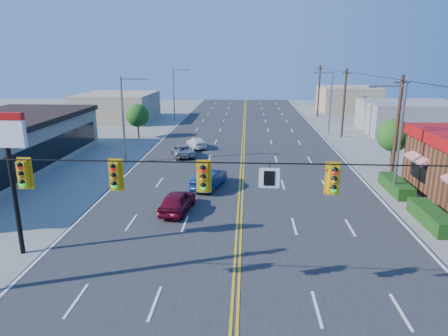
# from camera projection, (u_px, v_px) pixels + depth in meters

# --- Properties ---
(ground) EXTENTS (160.00, 160.00, 0.00)m
(ground) POSITION_uv_depth(u_px,v_px,m) (235.00, 307.00, 15.99)
(ground) COLOR gray
(ground) RESTS_ON ground
(road) EXTENTS (20.00, 120.00, 0.06)m
(road) POSITION_uv_depth(u_px,v_px,m) (242.00, 170.00, 35.21)
(road) COLOR #2D2D30
(road) RESTS_ON ground
(signal_span) EXTENTS (24.32, 0.34, 9.00)m
(signal_span) POSITION_uv_depth(u_px,v_px,m) (233.00, 192.00, 14.68)
(signal_span) COLOR #47301E
(signal_span) RESTS_ON ground
(pizza_hut_sign) EXTENTS (1.90, 0.30, 6.85)m
(pizza_hut_sign) POSITION_uv_depth(u_px,v_px,m) (9.00, 155.00, 19.06)
(pizza_hut_sign) COLOR black
(pizza_hut_sign) RESTS_ON ground
(streetlight_se) EXTENTS (2.55, 0.25, 8.00)m
(streetlight_se) POSITION_uv_depth(u_px,v_px,m) (397.00, 134.00, 27.64)
(streetlight_se) COLOR gray
(streetlight_se) RESTS_ON ground
(streetlight_ne) EXTENTS (2.55, 0.25, 8.00)m
(streetlight_ne) POSITION_uv_depth(u_px,v_px,m) (329.00, 99.00, 50.72)
(streetlight_ne) COLOR gray
(streetlight_ne) RESTS_ON ground
(streetlight_sw) EXTENTS (2.55, 0.25, 8.00)m
(streetlight_sw) POSITION_uv_depth(u_px,v_px,m) (125.00, 115.00, 36.53)
(streetlight_sw) COLOR gray
(streetlight_sw) RESTS_ON ground
(streetlight_nw) EXTENTS (2.55, 0.25, 8.00)m
(streetlight_nw) POSITION_uv_depth(u_px,v_px,m) (175.00, 92.00, 61.54)
(streetlight_nw) COLOR gray
(streetlight_nw) RESTS_ON ground
(utility_pole_near) EXTENTS (0.28, 0.28, 8.40)m
(utility_pole_near) POSITION_uv_depth(u_px,v_px,m) (397.00, 129.00, 31.49)
(utility_pole_near) COLOR #47301E
(utility_pole_near) RESTS_ON ground
(utility_pole_mid) EXTENTS (0.28, 0.28, 8.40)m
(utility_pole_mid) POSITION_uv_depth(u_px,v_px,m) (344.00, 103.00, 48.80)
(utility_pole_mid) COLOR #47301E
(utility_pole_mid) RESTS_ON ground
(utility_pole_far) EXTENTS (0.28, 0.28, 8.40)m
(utility_pole_far) POSITION_uv_depth(u_px,v_px,m) (319.00, 91.00, 66.11)
(utility_pole_far) COLOR #47301E
(utility_pole_far) RESTS_ON ground
(tree_kfc_rear) EXTENTS (2.94, 2.94, 4.41)m
(tree_kfc_rear) POSITION_uv_depth(u_px,v_px,m) (394.00, 135.00, 35.61)
(tree_kfc_rear) COLOR #47301E
(tree_kfc_rear) RESTS_ON ground
(tree_west) EXTENTS (2.80, 2.80, 4.20)m
(tree_west) POSITION_uv_depth(u_px,v_px,m) (137.00, 115.00, 48.66)
(tree_west) COLOR #47301E
(tree_west) RESTS_ON ground
(bld_east_mid) EXTENTS (12.00, 10.00, 4.00)m
(bld_east_mid) POSITION_uv_depth(u_px,v_px,m) (411.00, 117.00, 52.70)
(bld_east_mid) COLOR gray
(bld_east_mid) RESTS_ON ground
(bld_west_far) EXTENTS (11.00, 12.00, 4.20)m
(bld_west_far) POSITION_uv_depth(u_px,v_px,m) (118.00, 107.00, 62.70)
(bld_west_far) COLOR tan
(bld_west_far) RESTS_ON ground
(bld_east_far) EXTENTS (10.00, 10.00, 4.40)m
(bld_east_far) POSITION_uv_depth(u_px,v_px,m) (348.00, 99.00, 73.97)
(bld_east_far) COLOR tan
(bld_east_far) RESTS_ON ground
(car_magenta) EXTENTS (2.13, 4.22, 1.38)m
(car_magenta) POSITION_uv_depth(u_px,v_px,m) (177.00, 202.00, 25.64)
(car_magenta) COLOR maroon
(car_magenta) RESTS_ON ground
(car_blue) EXTENTS (2.59, 4.68, 1.46)m
(car_blue) POSITION_uv_depth(u_px,v_px,m) (209.00, 179.00, 30.36)
(car_blue) COLOR navy
(car_blue) RESTS_ON ground
(car_white) EXTENTS (2.93, 4.17, 1.12)m
(car_white) POSITION_uv_depth(u_px,v_px,m) (196.00, 143.00, 43.75)
(car_white) COLOR white
(car_white) RESTS_ON ground
(car_silver) EXTENTS (3.27, 4.81, 1.22)m
(car_silver) POSITION_uv_depth(u_px,v_px,m) (182.00, 151.00, 40.07)
(car_silver) COLOR #B0B0B5
(car_silver) RESTS_ON ground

